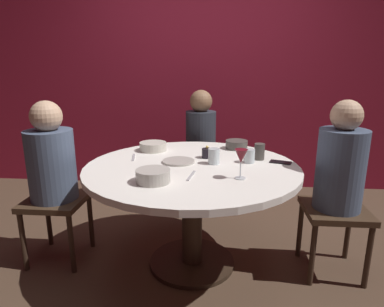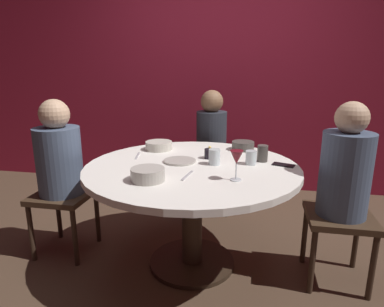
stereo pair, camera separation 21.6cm
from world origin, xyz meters
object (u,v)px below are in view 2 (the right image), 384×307
Objects in this scene: seated_diner_back at (211,137)px; wine_glass at (237,159)px; dinner_plate at (180,161)px; cell_phone at (283,165)px; candle_holder at (210,154)px; bowl_small_white at (243,146)px; bowl_serving_large at (159,146)px; cup_by_right_diner at (214,157)px; cup_by_left_diner at (263,153)px; dining_table at (192,185)px; bowl_salad_center at (148,174)px; seated_diner_left at (59,161)px; cup_near_candle at (251,158)px; seated_diner_right at (345,176)px.

seated_diner_back reaches higher than wine_glass.
dinner_plate reaches higher than cell_phone.
bowl_small_white is (0.22, 0.29, -0.00)m from candle_holder.
bowl_serving_large is 1.99× the size of cup_by_right_diner.
dinner_plate is at bearing -6.02° from seated_diner_back.
candle_holder is 0.79× the size of cup_by_left_diner.
bowl_serving_large is 0.81m from cup_by_left_diner.
bowl_serving_large is (-0.33, 0.37, 0.17)m from dining_table.
dining_table is 0.53m from cup_by_left_diner.
seated_diner_back is at bearing 98.65° from cup_by_right_diner.
bowl_salad_center is at bearing -8.16° from seated_diner_back.
seated_diner_left is at bearing -177.64° from cup_by_right_diner.
cup_by_right_diner is (1.11, 0.05, 0.07)m from seated_diner_left.
cup_by_left_diner is (0.65, 0.52, 0.02)m from bowl_salad_center.
bowl_small_white is at bearing 99.87° from cup_near_candle.
bowl_small_white is at bearing 58.62° from bowl_salad_center.
seated_diner_right is at bearing -37.16° from bowl_small_white.
bowl_salad_center is 0.97m from bowl_small_white.
bowl_small_white is at bearing 89.09° from wine_glass.
cup_by_right_diner is at bearing -3.26° from seated_diner_right.
bowl_small_white is (0.41, 0.42, 0.03)m from dinner_plate.
cell_phone is 0.46m from cup_by_right_diner.
dining_table is at bearing -158.72° from cup_by_left_diner.
dining_table is 7.25× the size of bowl_salad_center.
wine_glass reaches higher than bowl_salad_center.
cell_phone is at bearing 50.31° from wine_glass.
bowl_salad_center reaches higher than cell_phone.
bowl_serving_large is 1.82× the size of cup_by_left_diner.
cup_by_left_diner reaches higher than cup_near_candle.
seated_diner_back is at bearing 122.00° from bowl_small_white.
bowl_small_white is at bearing 52.70° from candle_holder.
seated_diner_left is 1.44m from cup_by_left_diner.
wine_glass is (-0.65, -0.24, 0.14)m from seated_diner_right.
bowl_serving_large is at bearing 136.23° from wine_glass.
seated_diner_left is at bearing -150.11° from bowl_serving_large.
cup_by_right_diner reaches higher than bowl_salad_center.
candle_holder is 0.37m from cup_by_left_diner.
candle_holder is (1.06, 0.19, 0.05)m from seated_diner_left.
dinner_plate reaches higher than dining_table.
dining_table is 10.09× the size of cell_phone.
cup_by_left_diner is at bearing 29.57° from seated_diner_back.
bowl_small_white is at bearing 68.57° from cup_by_right_diner.
dining_table is at bearing 61.09° from bowl_salad_center.
candle_holder is at bearing 178.18° from cup_by_left_diner.
wine_glass reaches higher than cup_by_left_diner.
candle_holder is at bearing 10.15° from seated_diner_left.
wine_glass is at bearing 20.69° from seated_diner_right.
bowl_serving_large is 1.20× the size of bowl_small_white.
cup_by_right_diner is at bearing -168.39° from cup_near_candle.
candle_holder is at bearing 6.56° from seated_diner_back.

